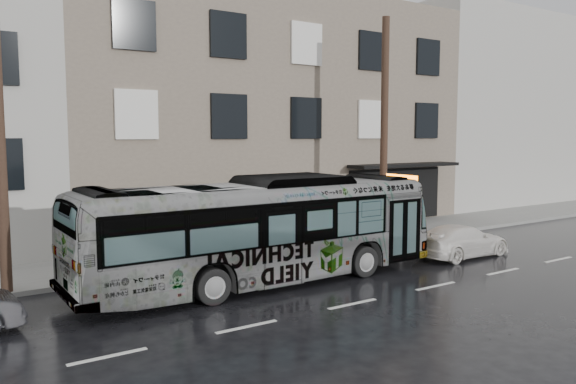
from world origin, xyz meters
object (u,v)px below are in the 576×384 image
object	(u,v)px
sign_post	(402,209)
bus	(262,230)
white_sedan	(461,241)
utility_pole_front	(384,130)

from	to	relation	value
sign_post	bus	bearing A→B (deg)	-162.86
bus	white_sedan	world-z (taller)	bus
sign_post	white_sedan	size ratio (longest dim) A/B	0.59
utility_pole_front	white_sedan	bearing A→B (deg)	-79.99
utility_pole_front	sign_post	size ratio (longest dim) A/B	3.75
utility_pole_front	white_sedan	xyz separation A→B (m)	(0.62, -3.51, -4.06)
sign_post	bus	distance (m)	8.88
sign_post	white_sedan	bearing A→B (deg)	-97.78
sign_post	white_sedan	distance (m)	3.63
bus	white_sedan	size ratio (longest dim) A/B	2.83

